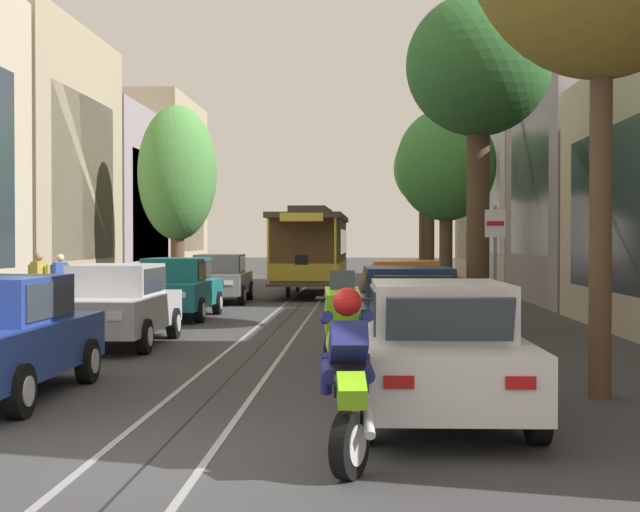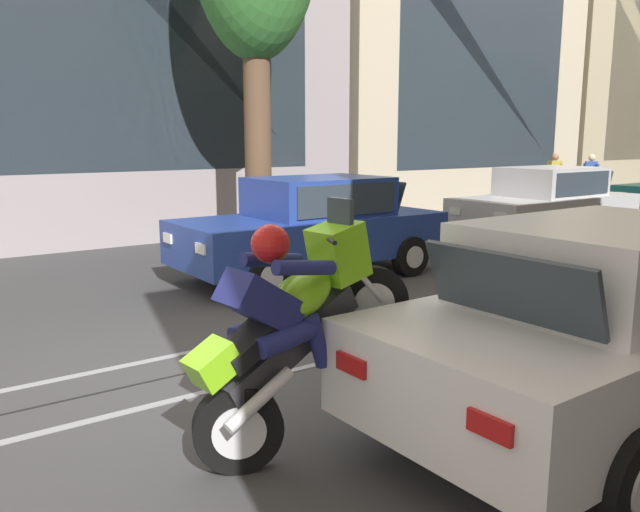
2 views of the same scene
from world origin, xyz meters
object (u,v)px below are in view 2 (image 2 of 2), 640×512
object	(u,v)px
parked_car_silver_second_left	(546,204)
parked_car_white_near_right	(612,322)
motorcycle_with_rider	(292,324)
pedestrian_on_left_pavement	(590,177)
parked_car_blue_near_left	(313,227)
pedestrian_on_right_pavement	(554,179)

from	to	relation	value
parked_car_silver_second_left	parked_car_white_near_right	distance (m)	9.17
motorcycle_with_rider	pedestrian_on_left_pavement	size ratio (longest dim) A/B	1.12
parked_car_white_near_right	motorcycle_with_rider	size ratio (longest dim) A/B	2.33
parked_car_blue_near_left	parked_car_white_near_right	bearing A→B (deg)	-11.43
parked_car_blue_near_left	pedestrian_on_right_pavement	size ratio (longest dim) A/B	2.50
parked_car_blue_near_left	parked_car_silver_second_left	distance (m)	6.04
parked_car_white_near_right	pedestrian_on_right_pavement	xyz separation A→B (m)	(-9.01, 12.20, 0.19)
parked_car_silver_second_left	parked_car_white_near_right	world-z (taller)	same
motorcycle_with_rider	pedestrian_on_right_pavement	bearing A→B (deg)	118.92
parked_car_blue_near_left	motorcycle_with_rider	distance (m)	5.80
parked_car_white_near_right	pedestrian_on_left_pavement	world-z (taller)	pedestrian_on_left_pavement
parked_car_blue_near_left	parked_car_silver_second_left	size ratio (longest dim) A/B	1.00
motorcycle_with_rider	pedestrian_on_left_pavement	xyz separation A→B (m)	(-8.19, 16.69, 0.02)
parked_car_silver_second_left	parked_car_white_near_right	size ratio (longest dim) A/B	1.00
motorcycle_with_rider	pedestrian_on_left_pavement	bearing A→B (deg)	116.13
pedestrian_on_right_pavement	parked_car_blue_near_left	bearing A→B (deg)	-73.30
parked_car_white_near_right	pedestrian_on_right_pavement	world-z (taller)	pedestrian_on_right_pavement
parked_car_blue_near_left	motorcycle_with_rider	world-z (taller)	motorcycle_with_rider
parked_car_silver_second_left	motorcycle_with_rider	size ratio (longest dim) A/B	2.33
motorcycle_with_rider	pedestrian_on_right_pavement	distance (m)	16.54
parked_car_white_near_right	parked_car_silver_second_left	bearing A→B (deg)	128.36
parked_car_white_near_right	pedestrian_on_right_pavement	bearing A→B (deg)	126.44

